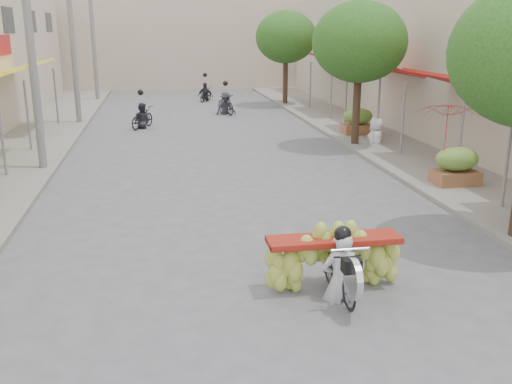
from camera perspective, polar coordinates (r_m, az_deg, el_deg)
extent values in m
plane|color=#5B5B60|center=(7.64, 5.96, -18.02)|extent=(120.00, 120.00, 0.00)
cube|color=gray|center=(22.11, -23.20, 3.78)|extent=(4.00, 60.00, 0.12)
cube|color=gray|center=(23.22, 12.76, 5.23)|extent=(4.00, 60.00, 0.12)
cylinder|color=slate|center=(18.10, -24.08, 5.14)|extent=(0.08, 0.08, 2.55)
cylinder|color=slate|center=(21.56, -21.85, 6.94)|extent=(0.08, 0.08, 2.55)
cube|color=yellow|center=(25.67, -22.15, 11.53)|extent=(1.77, 4.00, 0.53)
cylinder|color=slate|center=(23.89, -20.72, 7.84)|extent=(0.08, 0.08, 2.55)
cylinder|color=slate|center=(27.41, -19.37, 8.90)|extent=(0.08, 0.08, 2.55)
cube|color=#1E2328|center=(27.78, -23.59, 15.48)|extent=(0.08, 2.00, 1.10)
cube|color=#1E2328|center=(32.67, -21.55, 15.58)|extent=(0.08, 2.00, 1.10)
cube|color=#1E2328|center=(37.59, -20.05, 15.65)|extent=(0.08, 2.00, 1.10)
cylinder|color=slate|center=(14.77, 23.85, 2.98)|extent=(0.08, 0.08, 2.55)
cube|color=#A71D16|center=(18.45, 19.56, 10.44)|extent=(1.77, 4.20, 0.53)
cylinder|color=slate|center=(16.60, 19.74, 4.73)|extent=(0.08, 0.08, 2.55)
cylinder|color=slate|center=(19.94, 14.46, 6.93)|extent=(0.08, 0.08, 2.55)
cube|color=#A71D16|center=(23.86, 12.52, 12.05)|extent=(1.77, 4.20, 0.53)
cylinder|color=slate|center=(21.95, 12.14, 7.87)|extent=(0.08, 0.08, 2.55)
cylinder|color=slate|center=(25.48, 8.98, 9.13)|extent=(0.08, 0.08, 2.55)
cube|color=#A71D16|center=(29.50, 8.08, 12.96)|extent=(1.77, 4.20, 0.53)
cylinder|color=slate|center=(27.56, 7.52, 9.70)|extent=(0.08, 0.08, 2.55)
cylinder|color=slate|center=(31.19, 5.44, 10.49)|extent=(0.08, 0.08, 2.55)
cube|color=#C0AD98|center=(44.12, -7.67, 14.94)|extent=(20.00, 6.00, 7.00)
cylinder|color=slate|center=(18.43, -21.69, 14.14)|extent=(0.24, 0.24, 8.00)
cylinder|color=slate|center=(27.31, -17.93, 14.76)|extent=(0.24, 0.24, 8.00)
cylinder|color=slate|center=(36.25, -16.01, 15.05)|extent=(0.24, 0.24, 8.00)
cylinder|color=#3A2719|center=(21.49, 10.03, 8.69)|extent=(0.28, 0.28, 3.20)
ellipsoid|color=#295A1A|center=(21.33, 10.33, 14.56)|extent=(3.40, 3.40, 2.90)
cylinder|color=#3A2719|center=(32.98, 2.95, 11.41)|extent=(0.28, 0.28, 3.20)
ellipsoid|color=#295A1A|center=(32.88, 3.01, 15.23)|extent=(3.40, 3.40, 2.90)
cube|color=brown|center=(16.66, 19.32, 1.61)|extent=(1.20, 0.80, 0.50)
ellipsoid|color=olive|center=(16.53, 19.50, 3.55)|extent=(1.20, 0.88, 0.66)
cube|color=brown|center=(23.80, 10.11, 6.39)|extent=(1.20, 0.80, 0.50)
ellipsoid|color=olive|center=(23.71, 10.18, 7.77)|extent=(1.20, 0.88, 0.66)
imported|color=black|center=(9.46, 8.34, -7.85)|extent=(0.48, 1.58, 0.92)
cylinder|color=silver|center=(8.84, 9.69, -8.58)|extent=(0.10, 0.66, 0.66)
cube|color=black|center=(8.85, 9.53, -7.26)|extent=(0.28, 0.22, 0.22)
cylinder|color=silver|center=(8.85, 9.38, -5.70)|extent=(0.60, 0.05, 0.05)
cube|color=maroon|center=(9.61, 7.81, -4.75)|extent=(2.24, 0.55, 0.10)
imported|color=silver|center=(9.16, 8.62, -3.98)|extent=(0.62, 0.46, 1.72)
sphere|color=black|center=(8.88, 8.90, 1.00)|extent=(0.28, 0.28, 0.28)
imported|color=#B51829|center=(16.09, 18.81, 8.50)|extent=(1.83, 1.83, 1.57)
imported|color=white|center=(22.05, 12.02, 7.34)|extent=(1.06, 1.01, 1.87)
imported|color=black|center=(25.83, -11.34, 7.30)|extent=(1.33, 1.77, 0.94)
imported|color=#2A2A32|center=(25.74, -11.42, 8.74)|extent=(0.93, 0.80, 1.65)
sphere|color=black|center=(25.69, -11.48, 9.75)|extent=(0.26, 0.26, 0.26)
imported|color=black|center=(29.53, -3.05, 8.79)|extent=(1.06, 1.90, 1.08)
imported|color=#2A2A32|center=(29.46, -3.07, 9.92)|extent=(1.18, 0.85, 1.65)
sphere|color=black|center=(29.42, -3.09, 10.80)|extent=(0.26, 0.26, 0.26)
imported|color=black|center=(34.98, -5.08, 9.74)|extent=(1.22, 1.71, 0.90)
imported|color=#2A2A32|center=(34.92, -5.11, 10.84)|extent=(1.11, 0.91, 1.65)
sphere|color=black|center=(34.88, -5.12, 11.59)|extent=(0.26, 0.26, 0.26)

